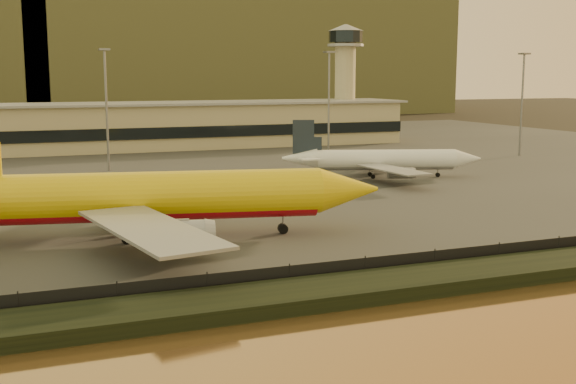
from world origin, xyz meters
name	(u,v)px	position (x,y,z in m)	size (l,w,h in m)	color
ground	(296,253)	(0.00, 0.00, 0.00)	(900.00, 900.00, 0.00)	black
embankment	(366,288)	(0.00, -17.00, 0.70)	(320.00, 7.00, 1.40)	black
tarmac	(144,162)	(0.00, 95.00, 0.10)	(320.00, 220.00, 0.20)	#2D2D2D
perimeter_fence	(347,271)	(0.00, -13.00, 1.30)	(300.00, 0.05, 2.20)	black
terminal_building	(67,128)	(-14.52, 125.55, 6.25)	(202.00, 25.00, 12.60)	tan
control_tower	(345,70)	(70.00, 131.00, 21.66)	(11.20, 11.20, 35.50)	tan
apron_light_masts	(229,96)	(15.00, 75.00, 15.70)	(152.20, 12.20, 25.40)	slate
distant_hills	(18,54)	(-20.74, 340.00, 31.39)	(470.00, 160.00, 70.00)	brown
dhl_cargo_jet	(153,197)	(-13.75, 12.97, 5.33)	(57.17, 55.10, 17.17)	#DAB50B
white_narrowbody_jet	(382,160)	(38.83, 50.19, 3.60)	(38.71, 36.79, 11.40)	white
gse_vehicle_yellow	(263,200)	(6.58, 29.84, 1.06)	(3.80, 1.71, 1.71)	#DAB50B
gse_vehicle_white	(166,202)	(-8.06, 32.60, 1.16)	(4.28, 1.93, 1.93)	white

